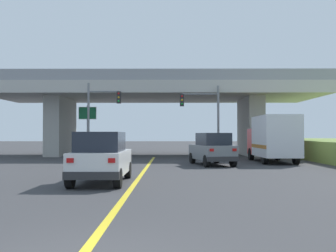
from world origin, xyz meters
name	(u,v)px	position (x,y,z in m)	size (l,w,h in m)	color
ground	(155,155)	(0.00, 31.65, 0.00)	(160.00, 160.00, 0.00)	#353538
overpass_bridge	(156,100)	(0.00, 31.65, 5.12)	(29.45, 10.61, 7.20)	#B7B5AD
lane_divider_stripe	(142,173)	(0.00, 14.24, 0.00)	(0.20, 28.49, 0.01)	yellow
suv_lead	(101,157)	(-1.33, 10.03, 1.01)	(1.96, 4.53, 2.02)	silver
suv_crossing	(212,149)	(4.01, 19.51, 1.01)	(2.74, 4.62, 2.02)	slate
box_truck	(273,138)	(8.45, 22.01, 1.65)	(2.33, 6.63, 3.18)	red
traffic_signal_nearside	(205,112)	(4.15, 26.01, 3.68)	(3.11, 0.36, 5.78)	slate
traffic_signal_farside	(99,111)	(-4.34, 26.36, 3.81)	(2.67, 0.36, 6.04)	slate
highway_sign	(88,119)	(-5.92, 29.73, 3.32)	(1.57, 0.17, 4.52)	slate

